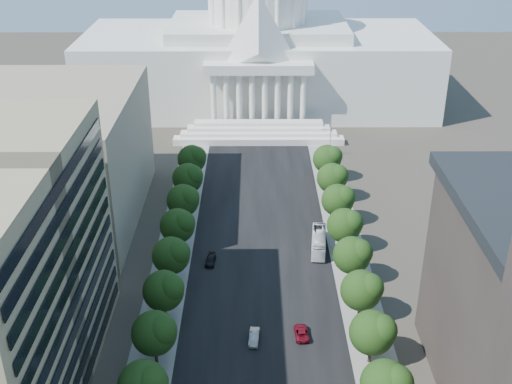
{
  "coord_description": "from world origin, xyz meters",
  "views": [
    {
      "loc": [
        -1.49,
        -36.37,
        74.19
      ],
      "look_at": [
        -1.04,
        82.86,
        14.84
      ],
      "focal_mm": 45.0,
      "sensor_mm": 36.0,
      "label": 1
    }
  ],
  "objects_px": {
    "car_dark_b": "(211,260)",
    "city_bus": "(319,242)",
    "car_silver": "(254,337)",
    "car_red": "(301,333)"
  },
  "relations": [
    {
      "from": "car_dark_b",
      "to": "city_bus",
      "type": "distance_m",
      "value": 24.16
    },
    {
      "from": "car_silver",
      "to": "city_bus",
      "type": "height_order",
      "value": "city_bus"
    },
    {
      "from": "car_silver",
      "to": "car_dark_b",
      "type": "bearing_deg",
      "value": 114.38
    },
    {
      "from": "car_dark_b",
      "to": "city_bus",
      "type": "relative_size",
      "value": 0.38
    },
    {
      "from": "car_red",
      "to": "car_silver",
      "type": "bearing_deg",
      "value": 5.73
    },
    {
      "from": "car_silver",
      "to": "car_red",
      "type": "height_order",
      "value": "car_silver"
    },
    {
      "from": "car_silver",
      "to": "car_dark_b",
      "type": "xyz_separation_m",
      "value": [
        -9.2,
        25.23,
        -0.11
      ]
    },
    {
      "from": "car_silver",
      "to": "car_red",
      "type": "xyz_separation_m",
      "value": [
        8.47,
        1.3,
        -0.08
      ]
    },
    {
      "from": "car_dark_b",
      "to": "car_silver",
      "type": "bearing_deg",
      "value": -65.55
    },
    {
      "from": "car_dark_b",
      "to": "city_bus",
      "type": "height_order",
      "value": "city_bus"
    }
  ]
}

